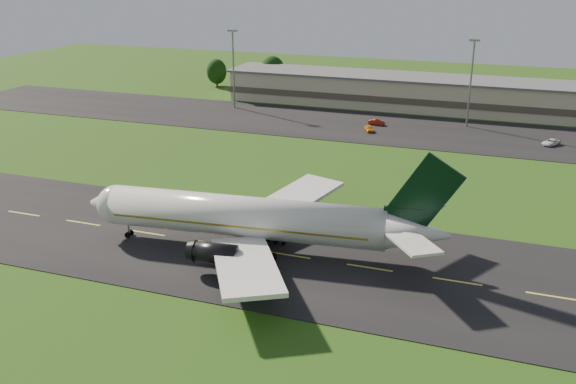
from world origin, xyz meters
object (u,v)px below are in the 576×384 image
(airliner, at_px, (251,218))
(service_vehicle_c, at_px, (551,142))
(terminal, at_px, (479,97))
(light_mast_west, at_px, (233,60))
(service_vehicle_a, at_px, (369,129))
(service_vehicle_b, at_px, (377,122))
(light_mast_centre, at_px, (472,73))

(airliner, xyz_separation_m, service_vehicle_c, (39.88, 69.30, -3.93))
(terminal, bearing_deg, light_mast_west, -165.24)
(service_vehicle_a, distance_m, service_vehicle_c, 39.11)
(terminal, bearing_deg, service_vehicle_c, -57.62)
(service_vehicle_b, xyz_separation_m, service_vehicle_c, (38.72, -4.73, -0.02))
(light_mast_centre, bearing_deg, service_vehicle_a, -148.99)
(terminal, bearing_deg, service_vehicle_b, -134.55)
(service_vehicle_c, bearing_deg, service_vehicle_b, -151.70)
(light_mast_centre, relative_size, service_vehicle_a, 5.29)
(light_mast_west, bearing_deg, terminal, 14.76)
(light_mast_centre, height_order, service_vehicle_a, light_mast_centre)
(service_vehicle_c, bearing_deg, light_mast_centre, -174.72)
(light_mast_centre, relative_size, service_vehicle_b, 5.17)
(light_mast_centre, height_order, service_vehicle_c, light_mast_centre)
(light_mast_west, height_order, service_vehicle_a, light_mast_west)
(light_mast_west, xyz_separation_m, service_vehicle_b, (39.67, -5.88, -11.99))
(airliner, relative_size, light_mast_west, 2.52)
(terminal, xyz_separation_m, light_mast_centre, (-1.40, -16.18, 8.75))
(light_mast_west, relative_size, light_mast_centre, 1.00)
(light_mast_centre, bearing_deg, light_mast_west, 180.00)
(light_mast_west, distance_m, service_vehicle_c, 80.01)
(service_vehicle_b, bearing_deg, service_vehicle_a, -175.90)
(light_mast_west, bearing_deg, light_mast_centre, 0.00)
(terminal, height_order, service_vehicle_a, terminal)
(terminal, relative_size, service_vehicle_a, 37.69)
(service_vehicle_a, height_order, service_vehicle_c, service_vehicle_a)
(light_mast_centre, bearing_deg, service_vehicle_b, -163.85)
(airliner, bearing_deg, service_vehicle_a, 83.46)
(service_vehicle_a, xyz_separation_m, service_vehicle_b, (0.35, 6.54, -0.01))
(terminal, xyz_separation_m, light_mast_west, (-61.40, -16.18, 8.75))
(airliner, height_order, service_vehicle_c, airliner)
(light_mast_centre, distance_m, service_vehicle_c, 24.39)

